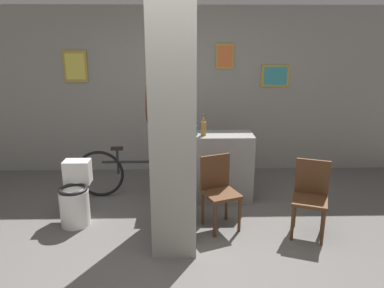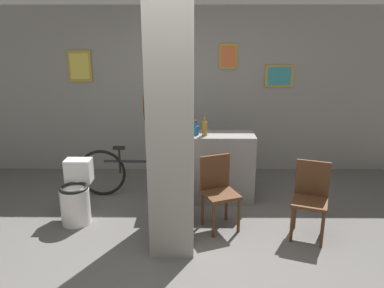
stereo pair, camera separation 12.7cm
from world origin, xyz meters
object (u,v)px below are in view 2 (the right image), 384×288
chair_near_pillar (218,189)px  chair_by_doorway (311,196)px  bottle_tall (205,128)px  bicycle (139,172)px  toilet (76,196)px

chair_near_pillar → chair_by_doorway: bearing=-32.9°
chair_near_pillar → bottle_tall: (-0.14, 0.69, 0.55)m
bottle_tall → bicycle: bearing=169.2°
bicycle → toilet: bearing=-130.8°
chair_near_pillar → bicycle: size_ratio=0.50×
chair_near_pillar → bottle_tall: size_ratio=3.01×
bicycle → chair_near_pillar: bearing=-39.6°
chair_by_doorway → bottle_tall: size_ratio=3.01×
toilet → chair_near_pillar: size_ratio=0.85×
bicycle → bottle_tall: (0.90, -0.17, 0.67)m
toilet → chair_by_doorway: chair_by_doorway is taller
chair_by_doorway → chair_near_pillar: bearing=-170.8°
chair_by_doorway → bottle_tall: bottle_tall is taller
chair_by_doorway → bicycle: bearing=173.0°
chair_near_pillar → chair_by_doorway: size_ratio=1.00×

